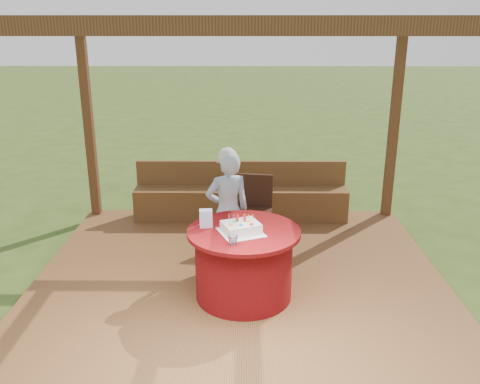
# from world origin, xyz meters

# --- Properties ---
(ground) EXTENTS (60.00, 60.00, 0.00)m
(ground) POSITION_xyz_m (0.00, 0.00, 0.00)
(ground) COLOR #314918
(ground) RESTS_ON ground
(deck) EXTENTS (4.50, 4.00, 0.12)m
(deck) POSITION_xyz_m (0.00, 0.00, 0.06)
(deck) COLOR brown
(deck) RESTS_ON ground
(pergola) EXTENTS (4.50, 4.00, 2.72)m
(pergola) POSITION_xyz_m (0.00, 0.00, 2.41)
(pergola) COLOR brown
(pergola) RESTS_ON deck
(bench) EXTENTS (3.00, 0.42, 0.80)m
(bench) POSITION_xyz_m (0.00, 1.72, 0.38)
(bench) COLOR brown
(bench) RESTS_ON deck
(table) EXTENTS (1.13, 1.13, 0.73)m
(table) POSITION_xyz_m (0.04, -0.49, 0.49)
(table) COLOR maroon
(table) RESTS_ON deck
(chair) EXTENTS (0.50, 0.50, 0.89)m
(chair) POSITION_xyz_m (0.17, 0.81, 0.61)
(chair) COLOR #321A10
(chair) RESTS_ON deck
(elderly_woman) EXTENTS (0.58, 0.47, 1.41)m
(elderly_woman) POSITION_xyz_m (-0.14, 0.16, 0.83)
(elderly_woman) COLOR #8FB2D5
(elderly_woman) RESTS_ON deck
(birthday_cake) EXTENTS (0.51, 0.51, 0.18)m
(birthday_cake) POSITION_xyz_m (0.02, -0.56, 0.91)
(birthday_cake) COLOR white
(birthday_cake) RESTS_ON table
(gift_bag) EXTENTS (0.13, 0.09, 0.18)m
(gift_bag) POSITION_xyz_m (-0.34, -0.41, 0.94)
(gift_bag) COLOR #CE85B3
(gift_bag) RESTS_ON table
(drinking_glass) EXTENTS (0.13, 0.13, 0.09)m
(drinking_glass) POSITION_xyz_m (-0.06, -0.84, 0.90)
(drinking_glass) COLOR white
(drinking_glass) RESTS_ON table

